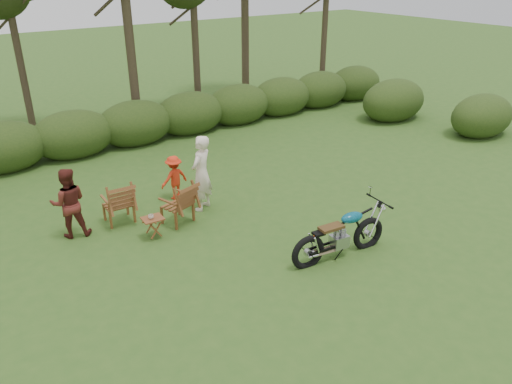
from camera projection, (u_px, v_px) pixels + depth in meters
ground at (320, 266)px, 9.79m from camera, size 80.00×80.00×0.00m
tree_line at (130, 18)px, 15.65m from camera, size 22.52×11.62×8.14m
motorcycle at (338, 256)px, 10.15m from camera, size 2.19×1.02×1.21m
lawn_chair_right at (178, 222)px, 11.45m from camera, size 0.87×0.87×1.01m
lawn_chair_left at (120, 221)px, 11.48m from camera, size 0.72×0.72×1.01m
side_table at (153, 228)px, 10.72m from camera, size 0.48×0.41×0.47m
cup at (151, 217)px, 10.57m from camera, size 0.13×0.13×0.09m
adult_a at (203, 208)px, 12.09m from camera, size 0.80×0.73×1.84m
adult_b at (74, 235)px, 10.91m from camera, size 0.89×0.78×1.56m
child at (176, 198)px, 12.60m from camera, size 0.78×0.51×1.13m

